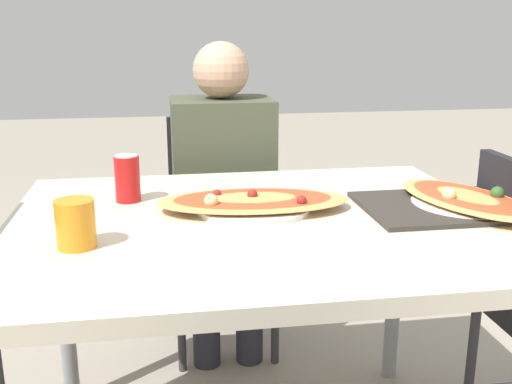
{
  "coord_description": "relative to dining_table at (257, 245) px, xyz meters",
  "views": [
    {
      "loc": [
        -0.22,
        -1.37,
        1.2
      ],
      "look_at": [
        0.0,
        0.02,
        0.81
      ],
      "focal_mm": 42.0,
      "sensor_mm": 36.0,
      "label": 1
    }
  ],
  "objects": [
    {
      "name": "pizza_main",
      "position": [
        -0.0,
        0.07,
        0.09
      ],
      "size": [
        0.5,
        0.29,
        0.06
      ],
      "color": "white",
      "rests_on": "dining_table"
    },
    {
      "name": "chair_far_seated",
      "position": [
        -0.01,
        0.81,
        -0.19
      ],
      "size": [
        0.4,
        0.4,
        0.87
      ],
      "rotation": [
        0.0,
        0.0,
        3.14
      ],
      "color": "black",
      "rests_on": "ground_plane"
    },
    {
      "name": "dining_table",
      "position": [
        0.0,
        0.0,
        0.0
      ],
      "size": [
        1.2,
        0.95,
        0.75
      ],
      "color": "beige",
      "rests_on": "ground_plane"
    },
    {
      "name": "pizza_second",
      "position": [
        0.55,
        0.0,
        0.09
      ],
      "size": [
        0.33,
        0.47,
        0.06
      ],
      "color": "white",
      "rests_on": "dining_table"
    },
    {
      "name": "drink_glass",
      "position": [
        -0.41,
        -0.14,
        0.12
      ],
      "size": [
        0.08,
        0.08,
        0.1
      ],
      "color": "orange",
      "rests_on": "dining_table"
    },
    {
      "name": "person_seated",
      "position": [
        -0.01,
        0.69,
        -0.0
      ],
      "size": [
        0.35,
        0.29,
        1.16
      ],
      "rotation": [
        0.0,
        0.0,
        3.14
      ],
      "color": "#2D2D38",
      "rests_on": "ground_plane"
    },
    {
      "name": "soda_can",
      "position": [
        -0.32,
        0.2,
        0.13
      ],
      "size": [
        0.07,
        0.07,
        0.12
      ],
      "color": "red",
      "rests_on": "dining_table"
    },
    {
      "name": "serving_tray",
      "position": [
        0.47,
        0.0,
        0.08
      ],
      "size": [
        0.38,
        0.31,
        0.01
      ],
      "color": "#332D28",
      "rests_on": "dining_table"
    }
  ]
}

